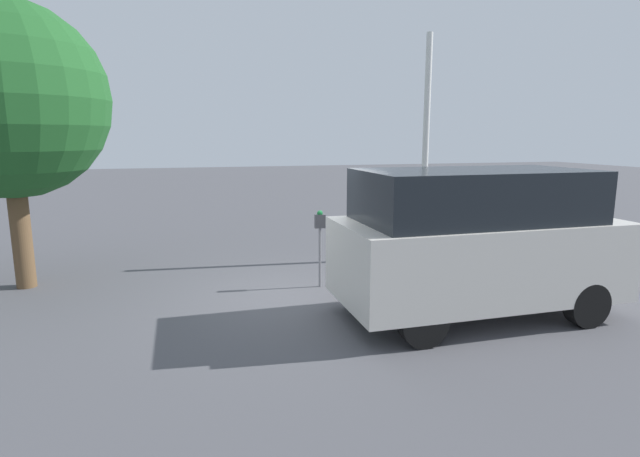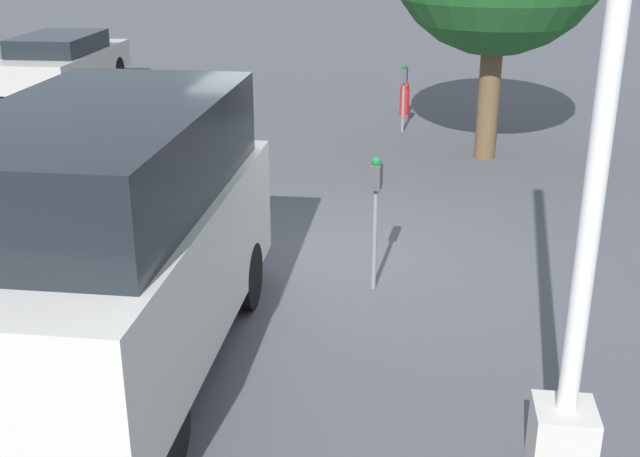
% 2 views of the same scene
% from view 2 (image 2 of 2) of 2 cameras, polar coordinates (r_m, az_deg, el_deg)
% --- Properties ---
extents(ground_plane, '(80.00, 80.00, 0.00)m').
position_cam_2_polar(ground_plane, '(9.48, 0.49, -2.55)').
color(ground_plane, '#4C4C51').
extents(parking_meter_near, '(0.21, 0.13, 1.50)m').
position_cam_2_polar(parking_meter_near, '(8.49, 3.99, 2.51)').
color(parking_meter_near, gray).
rests_on(parking_meter_near, ground).
extents(parking_meter_far, '(0.21, 0.13, 1.29)m').
position_cam_2_polar(parking_meter_far, '(15.38, 6.00, 10.30)').
color(parking_meter_far, gray).
rests_on(parking_meter_far, ground).
extents(lamp_post, '(0.44, 0.44, 5.15)m').
position_cam_2_polar(lamp_post, '(5.66, 18.12, -3.98)').
color(lamp_post, beige).
rests_on(lamp_post, ground).
extents(parked_van, '(4.45, 2.04, 2.37)m').
position_cam_2_polar(parked_van, '(7.10, -15.08, -0.60)').
color(parked_van, beige).
rests_on(parked_van, ground).
extents(car_distant, '(4.32, 1.79, 1.36)m').
position_cam_2_polar(car_distant, '(20.01, -17.80, 11.29)').
color(car_distant, '#B7B2A8').
rests_on(car_distant, ground).
extents(fire_hydrant, '(0.19, 0.19, 0.69)m').
position_cam_2_polar(fire_hydrant, '(16.96, 6.03, 9.19)').
color(fire_hydrant, red).
rests_on(fire_hydrant, ground).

